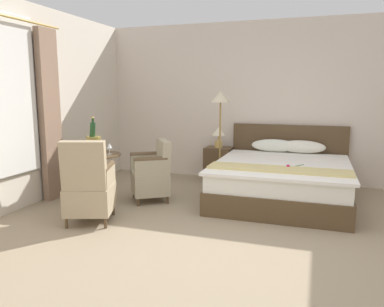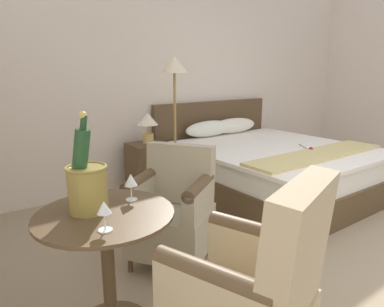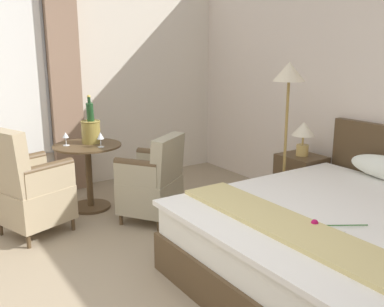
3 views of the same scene
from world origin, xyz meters
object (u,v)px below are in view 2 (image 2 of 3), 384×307
Objects in this scene: nightstand at (149,168)px; wine_glass_near_edge at (131,181)px; armchair_by_window at (173,212)px; floor_lamp_brass at (175,85)px; champagne_bucket at (86,182)px; bedside_lamp at (148,122)px; bed at (267,166)px; wine_glass_near_bucket at (104,210)px; armchair_facing_bed at (250,304)px; side_table_round at (108,260)px.

nightstand is 3.86× the size of wine_glass_near_edge.
floor_lamp_brass is at bearing 55.82° from armchair_by_window.
nightstand is 2.33m from champagne_bucket.
bed is at bearing -33.87° from bedside_lamp.
armchair_facing_bed is at bearing -49.03° from wine_glass_near_bucket.
bedside_lamp is 0.69× the size of champagne_bucket.
side_table_round is 4.60× the size of wine_glass_near_edge.
floor_lamp_brass is at bearing 48.68° from wine_glass_near_bucket.
nightstand is 1.06m from floor_lamp_brass.
nightstand is at bearing 56.75° from wine_glass_near_bucket.
bed is 4.31× the size of champagne_bucket.
bedside_lamp is at bearing 146.13° from bed.
armchair_by_window is at bearing -124.18° from floor_lamp_brass.
bedside_lamp is 0.23× the size of floor_lamp_brass.
bed is 1.49m from floor_lamp_brass.
side_table_round is 4.99× the size of wine_glass_near_bucket.
armchair_facing_bed is at bearing -106.08° from armchair_by_window.
bedside_lamp is 0.35× the size of armchair_facing_bed.
armchair_facing_bed reaches higher than bed.
bed is 2.16× the size of armchair_facing_bed.
armchair_by_window is at bearing 25.05° from champagne_bucket.
wine_glass_near_bucket is 0.92× the size of wine_glass_near_edge.
bed is 2.70m from side_table_round.
wine_glass_near_bucket is 1.06m from armchair_by_window.
champagne_bucket is (-2.53, -1.02, 0.56)m from bed.
floor_lamp_brass is 2.09m from champagne_bucket.
armchair_by_window is (0.68, 0.42, -0.04)m from side_table_round.
floor_lamp_brass reaches higher than wine_glass_near_bucket.
wine_glass_near_edge is (0.27, 0.28, 0.01)m from wine_glass_near_bucket.
armchair_facing_bed reaches higher than wine_glass_near_bucket.
nightstand is 2.75m from armchair_facing_bed.
wine_glass_near_bucket is at bearing -93.76° from champagne_bucket.
floor_lamp_brass is 1.54× the size of armchair_facing_bed.
side_table_round is at bearing -50.10° from champagne_bucket.
floor_lamp_brass reaches higher than wine_glass_near_edge.
side_table_round is at bearing -148.49° from armchair_by_window.
nightstand is at bearing 146.13° from bed.
wine_glass_near_bucket is at bearing -123.25° from bedside_lamp.
armchair_facing_bed is at bearing -77.87° from wine_glass_near_edge.
armchair_by_window is (-0.73, -1.08, -0.88)m from floor_lamp_brass.
champagne_bucket is 0.50× the size of armchair_facing_bed.
wine_glass_near_bucket is 0.14× the size of armchair_facing_bed.
nightstand is at bearing 0.00° from bedside_lamp.
side_table_round is 0.43m from wine_glass_near_edge.
bedside_lamp is 2.30× the size of wine_glass_near_edge.
armchair_by_window is (0.76, 0.62, -0.42)m from wine_glass_near_bucket.
floor_lamp_brass is at bearing 46.63° from side_table_round.
armchair_by_window is at bearing 34.70° from wine_glass_near_edge.
wine_glass_near_edge reaches higher than nightstand.
bed is at bearing 26.85° from wine_glass_near_bucket.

